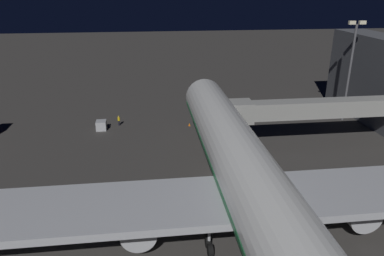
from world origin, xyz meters
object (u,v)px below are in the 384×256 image
jet_bridge (301,109)px  ground_crew_walking_aft (119,120)px  airliner_at_gate (252,185)px  traffic_cone_nose_port (215,123)px  apron_floodlight_mast (351,64)px  traffic_cone_nose_starboard (189,124)px  baggage_container_near_belt (101,125)px

jet_bridge → ground_crew_walking_aft: jet_bridge is taller
airliner_at_gate → ground_crew_walking_aft: (14.24, -31.84, -4.52)m
jet_bridge → traffic_cone_nose_port: bearing=-42.0°
apron_floodlight_mast → traffic_cone_nose_starboard: bearing=-0.7°
airliner_at_gate → traffic_cone_nose_starboard: airliner_at_gate is taller
traffic_cone_nose_port → traffic_cone_nose_starboard: same height
ground_crew_walking_aft → traffic_cone_nose_starboard: size_ratio=3.21×
airliner_at_gate → apron_floodlight_mast: airliner_at_gate is taller
apron_floodlight_mast → baggage_container_near_belt: 43.54m
apron_floodlight_mast → baggage_container_near_belt: size_ratio=9.62×
ground_crew_walking_aft → apron_floodlight_mast: bearing=177.0°
ground_crew_walking_aft → jet_bridge: bearing=157.0°
airliner_at_gate → ground_crew_walking_aft: airliner_at_gate is taller
airliner_at_gate → traffic_cone_nose_port: bearing=-94.2°
airliner_at_gate → jet_bridge: airliner_at_gate is taller
jet_bridge → traffic_cone_nose_starboard: (15.40, -9.92, -5.37)m
apron_floodlight_mast → traffic_cone_nose_port: size_ratio=31.35×
jet_bridge → apron_floodlight_mast: apron_floodlight_mast is taller
jet_bridge → traffic_cone_nose_port: 15.76m
traffic_cone_nose_starboard → jet_bridge: bearing=147.2°
baggage_container_near_belt → traffic_cone_nose_starboard: 14.84m
apron_floodlight_mast → traffic_cone_nose_starboard: (27.70, -0.35, -9.77)m
baggage_container_near_belt → apron_floodlight_mast: bearing=179.5°
jet_bridge → baggage_container_near_belt: (30.24, -9.96, -4.87)m
traffic_cone_nose_port → traffic_cone_nose_starboard: 4.40m
airliner_at_gate → apron_floodlight_mast: (-25.50, -29.78, 4.55)m
jet_bridge → apron_floodlight_mast: (-12.30, -9.58, 4.41)m
jet_bridge → ground_crew_walking_aft: (27.44, -11.63, -4.67)m
airliner_at_gate → baggage_container_near_belt: size_ratio=35.00×
jet_bridge → traffic_cone_nose_port: jet_bridge is taller
airliner_at_gate → jet_bridge: bearing=-123.2°
airliner_at_gate → traffic_cone_nose_starboard: bearing=-85.8°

